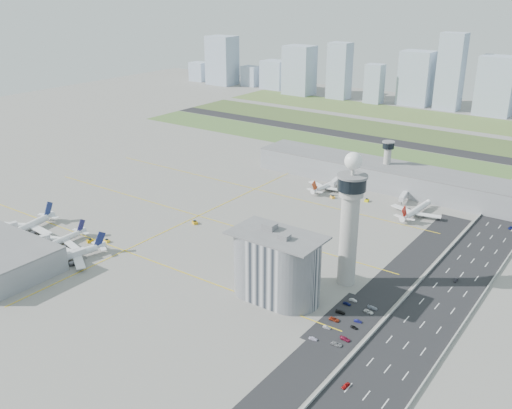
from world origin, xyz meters
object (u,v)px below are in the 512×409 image
Objects in this scene: control_tower at (350,214)px; jet_bridge_far_1 at (405,195)px; tug_3 at (195,222)px; jet_bridge_far_0 at (338,181)px; secondary_tower at (387,160)px; car_lot_1 at (327,327)px; car_lot_5 at (353,300)px; car_hw_2 at (511,228)px; car_lot_6 at (337,344)px; jet_bridge_near_2 at (60,261)px; car_hw_0 at (346,386)px; tug_0 at (55,245)px; car_lot_10 at (369,312)px; tug_2 at (90,241)px; airplane_near_a at (25,223)px; admin_building at (276,266)px; airplane_far_b at (417,207)px; car_lot_11 at (372,308)px; car_lot_2 at (334,319)px; airplane_far_a at (328,182)px; jet_bridge_near_1 at (24,246)px; airplane_near_b at (59,238)px; car_hw_1 at (456,280)px; car_lot_9 at (358,321)px; airplane_near_c at (68,251)px; car_lot_0 at (313,339)px; car_lot_4 at (347,304)px; car_hw_4 at (511,194)px; car_lot_8 at (354,327)px; tug_1 at (107,241)px; car_lot_7 at (345,339)px; tug_4 at (333,197)px; tug_5 at (367,200)px.

control_tower is 4.61× the size of jet_bridge_far_1.
jet_bridge_far_0 is at bearing -170.37° from tug_3.
secondary_tower reaches higher than car_lot_1.
car_lot_5 is 132.39m from car_hw_2.
car_lot_6 reaches higher than car_hw_2.
car_hw_0 is (160.02, 0.89, -2.20)m from jet_bridge_near_2.
tug_0 reaches higher than car_lot_10.
tug_2 is (-65.46, -165.59, -1.83)m from jet_bridge_far_0.
airplane_near_a reaches higher than tug_0.
admin_building is 1.09× the size of airplane_far_b.
car_lot_6 is 33.12m from car_lot_11.
admin_building reaches higher than car_hw_2.
tug_0 reaches higher than car_hw_2.
airplane_near_a is 188.13m from car_lot_2.
jet_bridge_near_1 is (-84.22, -179.55, -2.19)m from airplane_far_a.
car_hw_2 is at bearing 128.96° from airplane_near_b.
car_hw_1 is at bearing -16.34° from car_lot_10.
car_lot_6 is at bearing 171.86° from car_lot_9.
car_lot_6 is at bearing 17.82° from jet_bridge_far_0.
car_lot_0 is at bearing 110.23° from airplane_near_c.
car_lot_4 is 136.75m from car_hw_2.
jet_bridge_near_2 is at bearing -80.00° from jet_bridge_near_1.
admin_building is 210.81m from car_hw_4.
car_lot_5 is 21.84m from car_lot_8.
tug_2 is at bearing -116.98° from secondary_tower.
car_hw_1 is (21.81, 79.54, 0.01)m from car_lot_6.
car_lot_8 is 0.85× the size of car_hw_0.
airplane_near_b is 193.46m from jet_bridge_far_0.
car_lot_4 is (145.39, 23.53, -0.39)m from tug_2.
airplane_far_a is 9.48× the size of car_hw_0.
jet_bridge_near_2 is at bearing 105.54° from car_lot_5.
airplane_far_a is 138.06m from car_hw_1.
car_lot_10 reaches higher than car_lot_5.
car_lot_11 is at bearing 105.50° from tug_3.
car_lot_10 is (10.77, -0.53, -0.00)m from car_lot_4.
jet_bridge_near_2 is at bearing 112.27° from car_lot_4.
car_lot_0 is (156.35, 4.25, -4.32)m from airplane_near_b.
airplane_near_b is at bearing -45.09° from jet_bridge_far_1.
tug_1 is 150.36m from car_lot_11.
car_lot_0 is 12.88m from car_lot_7.
car_lot_6 is 1.17× the size of car_hw_1.
car_lot_1 is (11.70, -39.68, -34.49)m from control_tower.
jet_bridge_near_1 and jet_bridge_far_1 have the same top height.
tug_1 is 139.90m from car_lot_1.
jet_bridge_far_1 is at bearing -24.97° from jet_bridge_near_1.
tug_4 reaches higher than car_lot_1.
control_tower reaches higher than jet_bridge_near_2.
jet_bridge_near_2 reaches higher than tug_5.
airplane_far_b is 10.12× the size of car_hw_0.
car_lot_11 is 1.17× the size of car_hw_0.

